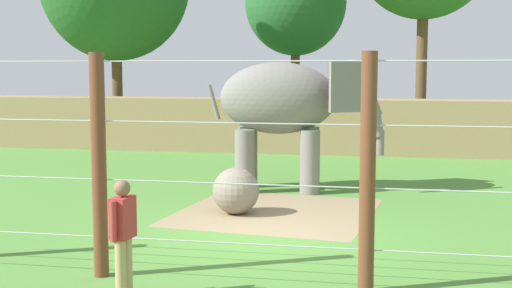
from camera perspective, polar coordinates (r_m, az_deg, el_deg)
ground_plane at (r=12.87m, az=0.42°, el=-7.80°), size 120.00×120.00×0.00m
dirt_patch at (r=15.11m, az=1.65°, el=-5.66°), size 4.60×4.73×0.01m
embankment_wall at (r=25.69m, az=5.82°, el=1.52°), size 36.00×1.80×2.00m
elephant at (r=17.54m, az=3.00°, el=3.33°), size 4.53×2.06×3.36m
enrichment_ball at (r=14.84m, az=-1.68°, el=-3.91°), size 1.01×1.01×1.01m
cable_fence at (r=9.89m, az=-2.42°, el=-2.10°), size 12.21×0.22×3.38m
zookeeper at (r=9.42m, az=-10.98°, el=-7.42°), size 0.27×0.59×1.67m
tree_behind_wall at (r=33.56m, az=3.31°, el=11.65°), size 4.86×4.86×8.83m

